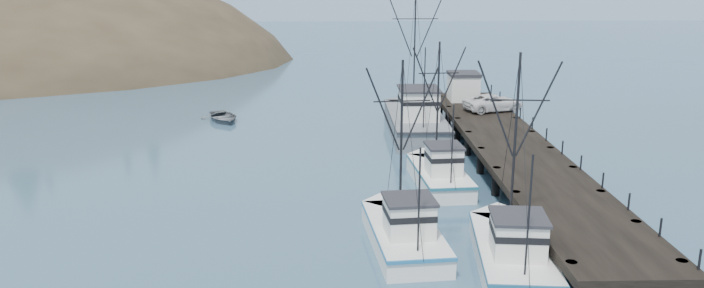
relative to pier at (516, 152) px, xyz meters
name	(u,v)px	position (x,y,z in m)	size (l,w,h in m)	color
ground	(327,267)	(-14.00, -16.00, -1.69)	(400.00, 400.00, 0.00)	#30516C
pier	(516,152)	(0.00, 0.00, 0.00)	(6.00, 44.00, 2.00)	black
distant_ridge	(366,15)	(-4.00, 154.00, -1.69)	(360.00, 40.00, 26.00)	#9EB2C6
distant_ridge_far	(203,12)	(-54.00, 169.00, -1.69)	(180.00, 25.00, 18.00)	silver
moored_sailboats	(27,80)	(-53.88, 41.20, -1.36)	(17.66, 15.29, 6.35)	white
trawler_near	(512,249)	(-4.27, -15.82, -0.87)	(4.63, 11.31, 11.40)	white
trawler_mid	(403,231)	(-9.74, -13.16, -0.87)	(4.47, 10.75, 10.68)	white
trawler_far	(438,173)	(-6.14, -2.49, -0.87)	(3.91, 10.07, 10.44)	white
work_vessel	(415,119)	(-6.04, 12.90, -0.46)	(4.86, 16.17, 13.50)	slate
pier_shed	(463,86)	(-0.66, 18.00, 1.73)	(3.00, 3.20, 2.80)	silver
pickup_truck	(494,103)	(1.24, 12.89, 1.09)	(2.59, 5.62, 1.56)	silver
motorboat	(223,121)	(-24.66, 18.04, -1.69)	(3.76, 5.27, 1.09)	#565B5F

